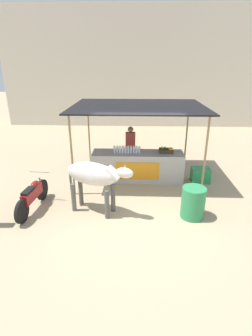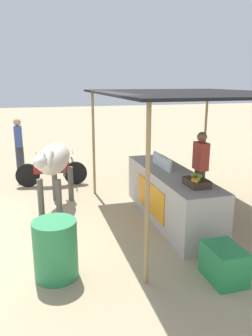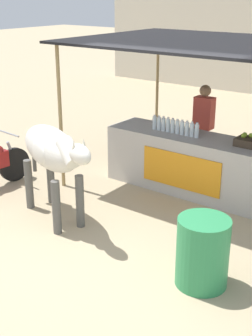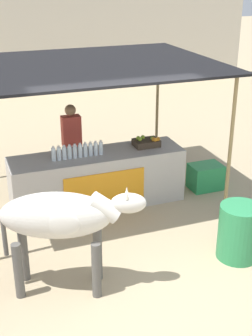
# 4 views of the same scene
# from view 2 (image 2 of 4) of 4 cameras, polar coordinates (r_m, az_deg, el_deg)

# --- Properties ---
(ground_plane) EXTENTS (60.00, 60.00, 0.00)m
(ground_plane) POSITION_cam_2_polar(r_m,az_deg,el_deg) (6.12, -12.14, -10.82)
(ground_plane) COLOR tan
(stall_counter) EXTENTS (3.00, 0.82, 0.96)m
(stall_counter) POSITION_cam_2_polar(r_m,az_deg,el_deg) (6.41, 7.66, -4.76)
(stall_counter) COLOR #B2ADA8
(stall_counter) RESTS_ON ground
(stall_awning) EXTENTS (4.20, 3.20, 2.44)m
(stall_awning) POSITION_cam_2_polar(r_m,az_deg,el_deg) (6.17, 10.91, 12.06)
(stall_awning) COLOR black
(stall_awning) RESTS_ON ground
(water_bottle_row) EXTENTS (0.88, 0.07, 0.25)m
(water_bottle_row) POSITION_cam_2_polar(r_m,az_deg,el_deg) (6.53, 6.26, 1.11)
(water_bottle_row) COLOR silver
(water_bottle_row) RESTS_ON stall_counter
(fruit_crate) EXTENTS (0.44, 0.32, 0.18)m
(fruit_crate) POSITION_cam_2_polar(r_m,az_deg,el_deg) (5.45, 12.18, -2.36)
(fruit_crate) COLOR #3F3326
(fruit_crate) RESTS_ON stall_counter
(vendor_behind_counter) EXTENTS (0.34, 0.22, 1.65)m
(vendor_behind_counter) POSITION_cam_2_polar(r_m,az_deg,el_deg) (6.83, 12.76, -0.51)
(vendor_behind_counter) COLOR #383842
(vendor_behind_counter) RESTS_ON ground
(cooler_box) EXTENTS (0.60, 0.44, 0.48)m
(cooler_box) POSITION_cam_2_polar(r_m,az_deg,el_deg) (4.78, 16.71, -15.64)
(cooler_box) COLOR #268C4C
(cooler_box) RESTS_ON ground
(water_barrel) EXTENTS (0.60, 0.60, 0.82)m
(water_barrel) POSITION_cam_2_polar(r_m,az_deg,el_deg) (4.68, -12.17, -13.66)
(water_barrel) COLOR #2D8C51
(water_barrel) RESTS_ON ground
(cow) EXTENTS (1.83, 0.96, 1.44)m
(cow) POSITION_cam_2_polar(r_m,az_deg,el_deg) (6.83, -12.46, 1.11)
(cow) COLOR silver
(cow) RESTS_ON ground
(motorcycle_parked) EXTENTS (0.55, 1.80, 0.90)m
(motorcycle_parked) POSITION_cam_2_polar(r_m,az_deg,el_deg) (8.61, -12.68, -0.24)
(motorcycle_parked) COLOR black
(motorcycle_parked) RESTS_ON ground
(passerby_on_street) EXTENTS (0.34, 0.22, 1.65)m
(passerby_on_street) POSITION_cam_2_polar(r_m,az_deg,el_deg) (9.50, -18.11, 3.41)
(passerby_on_street) COLOR #383842
(passerby_on_street) RESTS_ON ground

